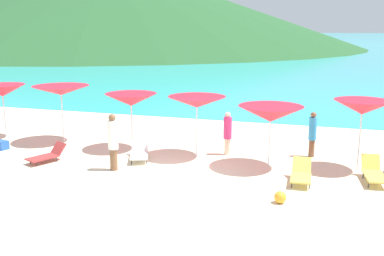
{
  "coord_description": "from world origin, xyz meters",
  "views": [
    {
      "loc": [
        4.64,
        -12.78,
        4.63
      ],
      "look_at": [
        0.09,
        1.77,
        1.2
      ],
      "focal_mm": 41.71,
      "sensor_mm": 36.0,
      "label": 1
    }
  ],
  "objects": [
    {
      "name": "umbrella_1",
      "position": [
        -5.8,
        2.76,
        2.16
      ],
      "size": [
        2.36,
        2.36,
        2.35
      ],
      "color": "silver",
      "rests_on": "ground_plane"
    },
    {
      "name": "beachgoer_0",
      "position": [
        1.1,
        2.93,
        0.86
      ],
      "size": [
        0.31,
        0.31,
        1.62
      ],
      "rotation": [
        0.0,
        0.0,
        0.64
      ],
      "color": "beige",
      "rests_on": "ground_plane"
    },
    {
      "name": "lounge_chair_2",
      "position": [
        -1.76,
        1.35,
        0.27
      ],
      "size": [
        1.1,
        1.61,
        0.59
      ],
      "rotation": [
        0.0,
        0.0,
        0.37
      ],
      "color": "white",
      "rests_on": "ground_plane"
    },
    {
      "name": "lounge_chair_1",
      "position": [
        6.07,
        1.35,
        0.3
      ],
      "size": [
        0.73,
        1.6,
        0.7
      ],
      "rotation": [
        0.0,
        0.0,
        0.11
      ],
      "color": "#D8BF4C",
      "rests_on": "ground_plane"
    },
    {
      "name": "ocean_water",
      "position": [
        0.0,
        229.0,
        0.01
      ],
      "size": [
        650.0,
        440.0,
        0.02
      ],
      "primitive_type": "cube",
      "color": "#2DADBC",
      "rests_on": "ground_plane"
    },
    {
      "name": "ground_plane",
      "position": [
        0.0,
        10.0,
        -0.15
      ],
      "size": [
        50.0,
        100.0,
        0.3
      ],
      "primitive_type": "cube",
      "color": "beige"
    },
    {
      "name": "beachgoer_2",
      "position": [
        -2.08,
        -0.02,
        1.02
      ],
      "size": [
        0.33,
        0.33,
        1.9
      ],
      "rotation": [
        0.0,
        0.0,
        0.39
      ],
      "color": "brown",
      "rests_on": "ground_plane"
    },
    {
      "name": "lounge_chair_3",
      "position": [
        3.95,
        0.57,
        0.29
      ],
      "size": [
        0.64,
        1.43,
        0.65
      ],
      "rotation": [
        0.0,
        0.0,
        0.04
      ],
      "color": "#D8BF4C",
      "rests_on": "ground_plane"
    },
    {
      "name": "umbrella_3",
      "position": [
        0.09,
        2.33,
        2.04
      ],
      "size": [
        2.15,
        2.15,
        2.24
      ],
      "color": "silver",
      "rests_on": "ground_plane"
    },
    {
      "name": "umbrella_0",
      "position": [
        -8.55,
        2.61,
        2.05
      ],
      "size": [
        2.06,
        2.06,
        2.31
      ],
      "color": "silver",
      "rests_on": "ground_plane"
    },
    {
      "name": "beachgoer_1",
      "position": [
        4.12,
        3.58,
        0.9
      ],
      "size": [
        0.28,
        0.28,
        1.67
      ],
      "rotation": [
        0.0,
        0.0,
        2.06
      ],
      "color": "brown",
      "rests_on": "ground_plane"
    },
    {
      "name": "lounge_chair_0",
      "position": [
        -4.77,
        0.15,
        0.25
      ],
      "size": [
        1.07,
        1.48,
        0.6
      ],
      "rotation": [
        0.0,
        0.0,
        -0.41
      ],
      "color": "#A53333",
      "rests_on": "ground_plane"
    },
    {
      "name": "beach_ball",
      "position": [
        3.53,
        -1.28,
        0.17
      ],
      "size": [
        0.34,
        0.34,
        0.34
      ],
      "primitive_type": "sphere",
      "color": "orange",
      "rests_on": "ground_plane"
    },
    {
      "name": "umbrella_5",
      "position": [
        5.66,
        2.43,
        2.12
      ],
      "size": [
        1.98,
        1.98,
        2.35
      ],
      "color": "silver",
      "rests_on": "ground_plane"
    },
    {
      "name": "headland_hill",
      "position": [
        -49.18,
        91.43,
        10.55
      ],
      "size": [
        122.51,
        122.51,
        21.1
      ],
      "primitive_type": "cone",
      "color": "#235128",
      "rests_on": "ground_plane"
    },
    {
      "name": "cooler_box",
      "position": [
        -7.48,
        1.04,
        0.17
      ],
      "size": [
        0.58,
        0.48,
        0.34
      ],
      "primitive_type": "cube",
      "rotation": [
        0.0,
        0.0,
        -0.27
      ],
      "color": "blue",
      "rests_on": "ground_plane"
    },
    {
      "name": "umbrella_2",
      "position": [
        -2.6,
        2.56,
        1.96
      ],
      "size": [
        2.15,
        2.15,
        2.2
      ],
      "color": "silver",
      "rests_on": "ground_plane"
    },
    {
      "name": "umbrella_4",
      "position": [
        2.8,
        1.82,
        1.85
      ],
      "size": [
        2.25,
        2.25,
        2.12
      ],
      "color": "silver",
      "rests_on": "ground_plane"
    }
  ]
}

